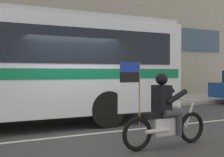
{
  "coord_description": "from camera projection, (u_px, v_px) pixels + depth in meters",
  "views": [
    {
      "loc": [
        -2.8,
        -7.54,
        1.59
      ],
      "look_at": [
        0.97,
        -0.32,
        1.4
      ],
      "focal_mm": 47.91,
      "sensor_mm": 36.0,
      "label": 1
    }
  ],
  "objects": [
    {
      "name": "ground_plane",
      "position": [
        74.0,
        131.0,
        8.01
      ],
      "size": [
        60.0,
        60.0,
        0.0
      ],
      "primitive_type": "plane",
      "color": "#3D3D3F"
    },
    {
      "name": "sidewalk_curb",
      "position": [
        32.0,
        108.0,
        12.53
      ],
      "size": [
        28.0,
        3.8,
        0.15
      ],
      "primitive_type": "cube",
      "color": "#A39E93",
      "rests_on": "ground_plane"
    },
    {
      "name": "lane_center_stripe",
      "position": [
        83.0,
        135.0,
        7.48
      ],
      "size": [
        26.6,
        0.14,
        0.01
      ],
      "primitive_type": "cube",
      "color": "silver",
      "rests_on": "ground_plane"
    },
    {
      "name": "motorcycle_with_rider",
      "position": [
        165.0,
        115.0,
        6.28
      ],
      "size": [
        2.2,
        0.64,
        1.78
      ],
      "color": "black",
      "rests_on": "ground_plane"
    }
  ]
}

